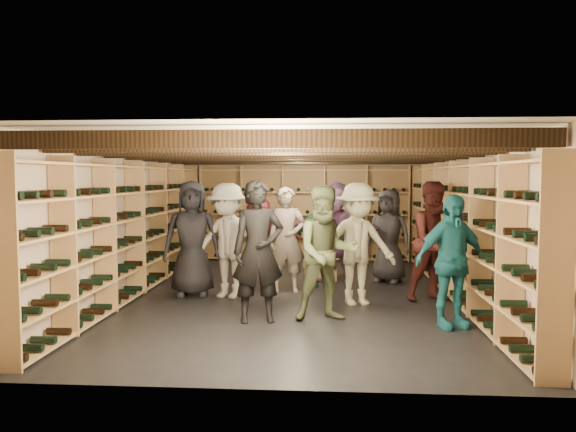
% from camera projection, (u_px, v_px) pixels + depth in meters
% --- Properties ---
extents(ground, '(8.00, 8.00, 0.00)m').
position_uv_depth(ground, '(294.00, 295.00, 8.99)').
color(ground, black).
rests_on(ground, ground).
extents(walls, '(5.52, 8.02, 2.40)m').
position_uv_depth(walls, '(294.00, 221.00, 8.91)').
color(walls, '#BEAA94').
rests_on(walls, ground).
extents(ceiling, '(5.50, 8.00, 0.01)m').
position_uv_depth(ceiling, '(294.00, 145.00, 8.82)').
color(ceiling, beige).
rests_on(ceiling, walls).
extents(ceiling_joists, '(5.40, 7.12, 0.18)m').
position_uv_depth(ceiling_joists, '(294.00, 154.00, 8.83)').
color(ceiling_joists, black).
rests_on(ceiling_joists, ground).
extents(wine_rack_left, '(0.32, 7.50, 2.15)m').
position_uv_depth(wine_rack_left, '(136.00, 228.00, 9.09)').
color(wine_rack_left, tan).
rests_on(wine_rack_left, ground).
extents(wine_rack_right, '(0.32, 7.50, 2.15)m').
position_uv_depth(wine_rack_right, '(458.00, 230.00, 8.74)').
color(wine_rack_right, tan).
rests_on(wine_rack_right, ground).
extents(wine_rack_back, '(4.70, 0.30, 2.15)m').
position_uv_depth(wine_rack_back, '(304.00, 213.00, 12.73)').
color(wine_rack_back, tan).
rests_on(wine_rack_back, ground).
extents(crate_stack_left, '(0.57, 0.45, 0.68)m').
position_uv_depth(crate_stack_left, '(319.00, 258.00, 10.74)').
color(crate_stack_left, '#A48556').
rests_on(crate_stack_left, ground).
extents(crate_stack_right, '(0.58, 0.47, 0.51)m').
position_uv_depth(crate_stack_right, '(320.00, 262.00, 10.83)').
color(crate_stack_right, '#A48556').
rests_on(crate_stack_right, ground).
extents(crate_loose, '(0.51, 0.34, 0.17)m').
position_uv_depth(crate_loose, '(323.00, 275.00, 10.38)').
color(crate_loose, '#A48556').
rests_on(crate_loose, ground).
extents(person_0, '(0.98, 0.73, 1.84)m').
position_uv_depth(person_0, '(192.00, 238.00, 8.93)').
color(person_0, black).
rests_on(person_0, ground).
extents(person_1, '(0.77, 0.60, 1.86)m').
position_uv_depth(person_1, '(258.00, 252.00, 7.30)').
color(person_1, black).
rests_on(person_1, ground).
extents(person_2, '(1.00, 0.86, 1.79)m').
position_uv_depth(person_2, '(327.00, 253.00, 7.40)').
color(person_2, '#4E5837').
rests_on(person_2, ground).
extents(person_3, '(1.32, 1.00, 1.81)m').
position_uv_depth(person_3, '(358.00, 244.00, 8.31)').
color(person_3, beige).
rests_on(person_3, ground).
extents(person_4, '(1.07, 0.73, 1.68)m').
position_uv_depth(person_4, '(451.00, 261.00, 7.04)').
color(person_4, '#18636F').
rests_on(person_4, ground).
extents(person_5, '(1.53, 0.61, 1.60)m').
position_uv_depth(person_5, '(259.00, 240.00, 9.70)').
color(person_5, maroon).
rests_on(person_5, ground).
extents(person_7, '(0.69, 0.50, 1.73)m').
position_uv_depth(person_7, '(287.00, 240.00, 9.22)').
color(person_7, gray).
rests_on(person_7, ground).
extents(person_8, '(1.09, 0.98, 1.83)m').
position_uv_depth(person_8, '(436.00, 241.00, 8.54)').
color(person_8, '#3E1714').
rests_on(person_8, ground).
extents(person_9, '(1.31, 0.98, 1.80)m').
position_uv_depth(person_9, '(228.00, 241.00, 8.80)').
color(person_9, beige).
rests_on(person_9, ground).
extents(person_10, '(1.01, 0.65, 1.59)m').
position_uv_depth(person_10, '(318.00, 241.00, 9.74)').
color(person_10, '#244929').
rests_on(person_10, ground).
extents(person_11, '(1.77, 0.92, 1.82)m').
position_uv_depth(person_11, '(335.00, 231.00, 10.17)').
color(person_11, '#875585').
rests_on(person_11, ground).
extents(person_12, '(0.97, 0.83, 1.68)m').
position_uv_depth(person_12, '(389.00, 236.00, 10.11)').
color(person_12, '#313036').
rests_on(person_12, ground).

